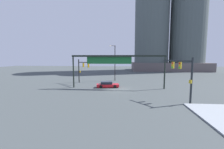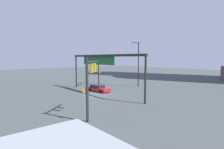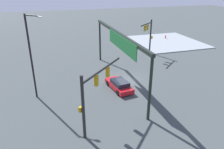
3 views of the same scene
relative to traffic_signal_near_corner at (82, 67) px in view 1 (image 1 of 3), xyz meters
name	(u,v)px [view 1 (image 1 of 3)]	position (x,y,z in m)	size (l,w,h in m)	color
ground_plane	(118,90)	(8.60, -6.45, -3.81)	(163.11, 163.11, 0.00)	#404748
traffic_signal_near_corner	(82,67)	(0.00, 0.00, 0.00)	(5.07, 5.10, 5.69)	black
traffic_signal_opposite_side	(185,73)	(18.00, -13.97, 0.20)	(2.99, 3.63, 6.09)	black
streetlamp_curved_arm	(114,61)	(7.23, 4.91, 1.47)	(1.54, 1.85, 9.28)	black
overhead_sign_gantry	(116,61)	(8.13, -5.04, 1.67)	(18.49, 0.43, 6.58)	black
highrise_twin_tower	(170,16)	(30.94, 40.38, 21.56)	(34.42, 17.76, 51.54)	#5D5353
sedan_car_approaching	(107,85)	(6.42, -4.55, -3.23)	(4.71, 2.40, 1.21)	red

